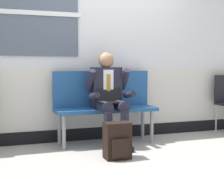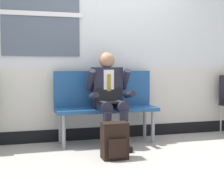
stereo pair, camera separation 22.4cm
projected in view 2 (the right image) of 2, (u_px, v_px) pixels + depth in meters
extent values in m
plane|color=#9E9991|center=(113.00, 147.00, 4.36)|extent=(18.00, 18.00, 0.00)
cube|color=silver|center=(102.00, 9.00, 4.78)|extent=(5.86, 0.12, 1.67)
cube|color=beige|center=(102.00, 97.00, 4.87)|extent=(5.86, 0.12, 0.86)
cube|color=black|center=(102.00, 132.00, 4.90)|extent=(5.86, 0.14, 0.17)
cube|color=#4C5666|center=(41.00, 14.00, 4.47)|extent=(1.04, 0.02, 1.13)
cube|color=silver|center=(41.00, 14.00, 4.46)|extent=(1.12, 0.03, 0.06)
cube|color=navy|center=(107.00, 110.00, 4.53)|extent=(1.39, 0.42, 0.05)
cube|color=navy|center=(103.00, 89.00, 4.69)|extent=(1.39, 0.04, 0.50)
cylinder|color=gray|center=(64.00, 132.00, 4.23)|extent=(0.05, 0.05, 0.44)
cylinder|color=gray|center=(60.00, 128.00, 4.52)|extent=(0.05, 0.05, 0.44)
cylinder|color=gray|center=(153.00, 127.00, 4.58)|extent=(0.05, 0.05, 0.44)
cylinder|color=gray|center=(145.00, 123.00, 4.87)|extent=(0.05, 0.05, 0.44)
cylinder|color=#1E1E2D|center=(103.00, 107.00, 4.30)|extent=(0.15, 0.40, 0.15)
cylinder|color=#1E1E2D|center=(107.00, 131.00, 4.14)|extent=(0.11, 0.11, 0.49)
cube|color=black|center=(108.00, 149.00, 4.09)|extent=(0.10, 0.26, 0.07)
cylinder|color=#1E1E2D|center=(119.00, 106.00, 4.36)|extent=(0.15, 0.40, 0.15)
cylinder|color=#1E1E2D|center=(124.00, 130.00, 4.20)|extent=(0.11, 0.11, 0.49)
cube|color=black|center=(125.00, 148.00, 4.16)|extent=(0.10, 0.26, 0.07)
cube|color=#1E1E2D|center=(107.00, 88.00, 4.51)|extent=(0.40, 0.18, 0.55)
cube|color=silver|center=(109.00, 84.00, 4.42)|extent=(0.14, 0.01, 0.38)
cube|color=olive|center=(109.00, 87.00, 4.41)|extent=(0.05, 0.01, 0.33)
sphere|color=#9E7051|center=(107.00, 60.00, 4.49)|extent=(0.21, 0.21, 0.21)
cylinder|color=#1E1E2D|center=(91.00, 80.00, 4.37)|extent=(0.09, 0.25, 0.30)
cylinder|color=#1E1E2D|center=(94.00, 96.00, 4.22)|extent=(0.08, 0.27, 0.12)
cylinder|color=#1E1E2D|center=(125.00, 79.00, 4.51)|extent=(0.09, 0.25, 0.30)
cylinder|color=#1E1E2D|center=(130.00, 95.00, 4.36)|extent=(0.08, 0.27, 0.12)
cube|color=black|center=(112.00, 102.00, 4.30)|extent=(0.33, 0.22, 0.02)
cube|color=black|center=(109.00, 93.00, 4.41)|extent=(0.33, 0.08, 0.21)
cube|color=black|center=(115.00, 141.00, 3.79)|extent=(0.29, 0.19, 0.42)
cube|color=black|center=(118.00, 148.00, 3.69)|extent=(0.20, 0.04, 0.21)
cylinder|color=#A5A5AA|center=(221.00, 119.00, 5.24)|extent=(0.02, 0.02, 0.44)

